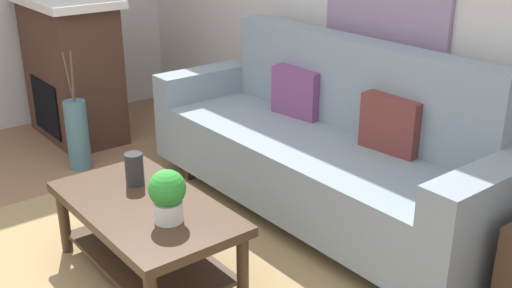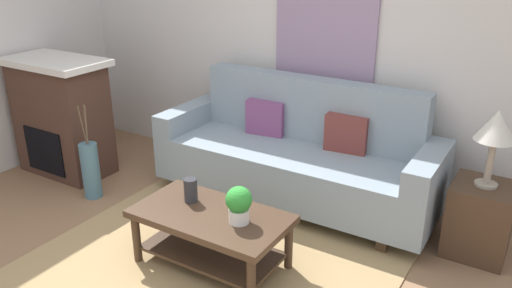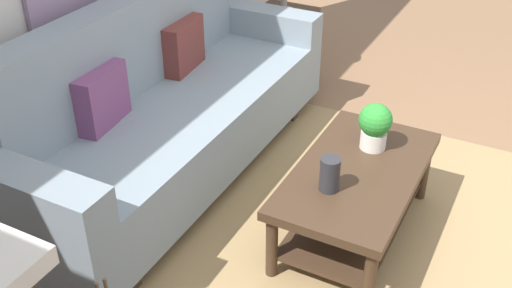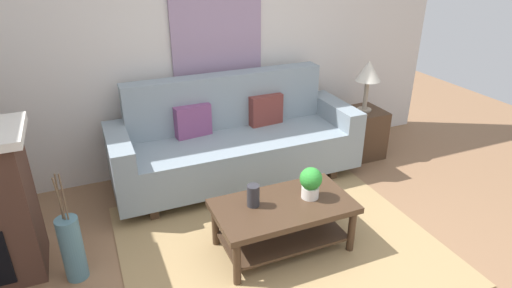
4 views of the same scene
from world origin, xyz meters
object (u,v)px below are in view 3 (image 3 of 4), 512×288
Objects in this scene: potted_plant_tabletop at (375,125)px; side_table at (283,45)px; coffee_table at (356,187)px; tabletop_vase at (330,174)px; couch at (167,111)px; throw_pillow_plum at (102,98)px; throw_pillow_maroon at (183,45)px.

potted_plant_tabletop is 0.47× the size of side_table.
coffee_table is at bearing -179.41° from potted_plant_tabletop.
tabletop_vase is 0.32× the size of side_table.
potted_plant_tabletop is (0.19, -1.22, 0.14)m from couch.
potted_plant_tabletop reaches higher than side_table.
side_table is (1.82, 1.11, -0.24)m from tabletop_vase.
couch is 9.50× the size of potted_plant_tabletop.
throw_pillow_plum is at bearing 162.64° from couch.
side_table is (1.94, -0.17, -0.40)m from throw_pillow_plum.
throw_pillow_plum reaches higher than coffee_table.
coffee_table is at bearing -17.36° from tabletop_vase.
throw_pillow_plum is 0.79m from throw_pillow_maroon.
tabletop_vase is at bearing -103.58° from couch.
throw_pillow_maroon reaches higher than potted_plant_tabletop.
coffee_table is 1.98m from side_table.
tabletop_vase is at bearing 162.64° from coffee_table.
throw_pillow_plum is at bearing 104.49° from coffee_table.
potted_plant_tabletop is at bearing -81.27° from couch.
couch reaches higher than coffee_table.
potted_plant_tabletop is (0.58, -1.34, -0.11)m from throw_pillow_plum.
side_table is at bearing 36.51° from coffee_table.
couch is 0.48m from throw_pillow_maroon.
couch is 14.03× the size of tabletop_vase.
tabletop_vase is 0.47m from potted_plant_tabletop.
tabletop_vase is 0.68× the size of potted_plant_tabletop.
side_table is (1.54, -0.04, -0.15)m from couch.
couch is 1.24m from potted_plant_tabletop.
couch is 6.91× the size of throw_pillow_plum.
throw_pillow_maroon reaches higher than coffee_table.
potted_plant_tabletop is (-0.21, -1.34, -0.11)m from throw_pillow_maroon.
throw_pillow_plum is 1.99m from side_table.
potted_plant_tabletop is at bearing -66.50° from throw_pillow_plum.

